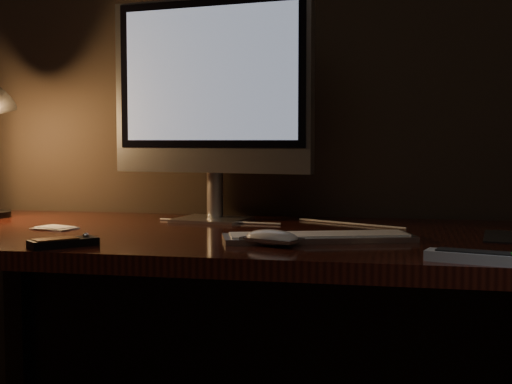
% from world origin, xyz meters
% --- Properties ---
extents(desk, '(1.60, 0.75, 0.75)m').
position_xyz_m(desk, '(0.00, 1.93, 0.62)').
color(desk, '#35120C').
rests_on(desk, ground).
extents(monitor, '(0.56, 0.19, 0.59)m').
position_xyz_m(monitor, '(-0.10, 2.06, 1.10)').
color(monitor, silver).
rests_on(monitor, desk).
extents(keyboard, '(0.43, 0.24, 0.02)m').
position_xyz_m(keyboard, '(0.22, 1.75, 0.76)').
color(keyboard, silver).
rests_on(keyboard, desk).
extents(mouse, '(0.14, 0.10, 0.02)m').
position_xyz_m(mouse, '(0.14, 1.66, 0.76)').
color(mouse, white).
rests_on(mouse, desk).
extents(media_remote, '(0.13, 0.14, 0.03)m').
position_xyz_m(media_remote, '(-0.28, 1.55, 0.76)').
color(media_remote, black).
rests_on(media_remote, desk).
extents(tv_remote, '(0.20, 0.10, 0.02)m').
position_xyz_m(tv_remote, '(0.54, 1.52, 0.76)').
color(tv_remote, '#9A9D9F').
rests_on(tv_remote, desk).
extents(papers, '(0.12, 0.09, 0.01)m').
position_xyz_m(papers, '(-0.44, 1.82, 0.75)').
color(papers, white).
rests_on(papers, desk).
extents(cable, '(0.63, 0.23, 0.01)m').
position_xyz_m(cable, '(0.10, 2.03, 0.75)').
color(cable, white).
rests_on(cable, desk).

